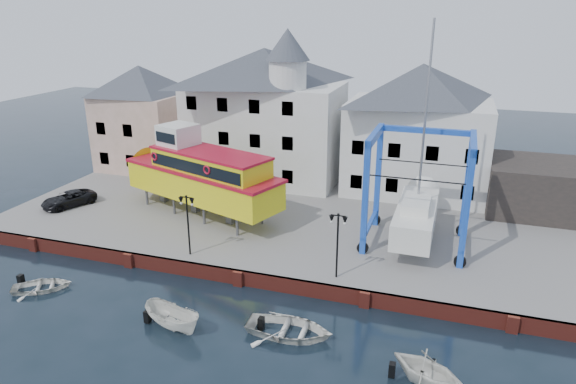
% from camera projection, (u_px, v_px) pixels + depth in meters
% --- Properties ---
extents(ground, '(140.00, 140.00, 0.00)m').
position_uv_depth(ground, '(239.00, 285.00, 32.41)').
color(ground, black).
rests_on(ground, ground).
extents(hardstanding, '(44.00, 22.00, 1.00)m').
position_uv_depth(hardstanding, '(292.00, 215.00, 42.09)').
color(hardstanding, slate).
rests_on(hardstanding, ground).
extents(quay_wall, '(44.00, 0.47, 1.00)m').
position_uv_depth(quay_wall, '(239.00, 277.00, 32.33)').
color(quay_wall, maroon).
rests_on(quay_wall, ground).
extents(building_pink, '(8.00, 7.00, 10.30)m').
position_uv_depth(building_pink, '(143.00, 118.00, 51.72)').
color(building_pink, tan).
rests_on(building_pink, hardstanding).
extents(building_white_main, '(14.00, 8.30, 14.00)m').
position_uv_depth(building_white_main, '(266.00, 113.00, 47.83)').
color(building_white_main, silver).
rests_on(building_white_main, hardstanding).
extents(building_white_right, '(12.00, 8.00, 11.20)m').
position_uv_depth(building_white_right, '(418.00, 129.00, 44.58)').
color(building_white_right, silver).
rests_on(building_white_right, hardstanding).
extents(shed_dark, '(8.00, 7.00, 4.00)m').
position_uv_depth(shed_dark, '(540.00, 187.00, 41.08)').
color(shed_dark, '#272522').
rests_on(shed_dark, hardstanding).
extents(lamp_post_left, '(1.12, 0.32, 4.20)m').
position_uv_depth(lamp_post_left, '(187.00, 210.00, 33.25)').
color(lamp_post_left, black).
rests_on(lamp_post_left, hardstanding).
extents(lamp_post_right, '(1.12, 0.32, 4.20)m').
position_uv_depth(lamp_post_right, '(338.00, 229.00, 30.33)').
color(lamp_post_right, black).
rests_on(lamp_post_right, hardstanding).
extents(tour_boat, '(16.32, 8.91, 6.96)m').
position_uv_depth(tour_boat, '(194.00, 173.00, 40.43)').
color(tour_boat, '#59595E').
rests_on(tour_boat, hardstanding).
extents(travel_lift, '(7.05, 9.93, 14.97)m').
position_uv_depth(travel_lift, '(418.00, 206.00, 35.78)').
color(travel_lift, '#1136AB').
rests_on(travel_lift, hardstanding).
extents(van, '(3.65, 4.79, 1.21)m').
position_uv_depth(van, '(69.00, 199.00, 42.55)').
color(van, black).
rests_on(van, hardstanding).
extents(motorboat_a, '(4.10, 2.51, 1.49)m').
position_uv_depth(motorboat_a, '(174.00, 328.00, 28.07)').
color(motorboat_a, white).
rests_on(motorboat_a, ground).
extents(motorboat_b, '(4.78, 3.48, 0.97)m').
position_uv_depth(motorboat_b, '(289.00, 335.00, 27.46)').
color(motorboat_b, white).
rests_on(motorboat_b, ground).
extents(motorboat_c, '(4.48, 4.23, 1.87)m').
position_uv_depth(motorboat_c, '(426.00, 384.00, 23.88)').
color(motorboat_c, white).
rests_on(motorboat_c, ground).
extents(motorboat_d, '(4.26, 3.96, 0.72)m').
position_uv_depth(motorboat_d, '(43.00, 290.00, 31.91)').
color(motorboat_d, white).
rests_on(motorboat_d, ground).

